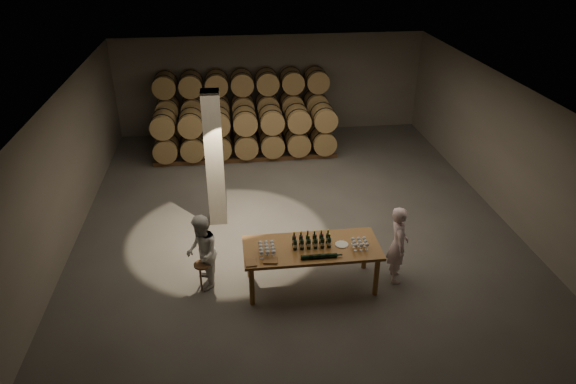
{
  "coord_description": "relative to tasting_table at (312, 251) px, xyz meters",
  "views": [
    {
      "loc": [
        -1.43,
        -10.49,
        6.38
      ],
      "look_at": [
        -0.23,
        -0.62,
        1.1
      ],
      "focal_mm": 32.0,
      "sensor_mm": 36.0,
      "label": 1
    }
  ],
  "objects": [
    {
      "name": "plate",
      "position": [
        0.58,
        -0.0,
        0.11
      ],
      "size": [
        0.26,
        0.26,
        0.01
      ],
      "primitive_type": "cylinder",
      "color": "silver",
      "rests_on": "tasting_table"
    },
    {
      "name": "glass_cluster_left",
      "position": [
        -0.86,
        -0.1,
        0.22
      ],
      "size": [
        0.3,
        0.41,
        0.17
      ],
      "color": "silver",
      "rests_on": "tasting_table"
    },
    {
      "name": "glass_cluster_right",
      "position": [
        0.9,
        -0.12,
        0.22
      ],
      "size": [
        0.3,
        0.3,
        0.16
      ],
      "color": "silver",
      "rests_on": "tasting_table"
    },
    {
      "name": "barrel_stack_back",
      "position": [
        -0.96,
        7.7,
        0.4
      ],
      "size": [
        5.48,
        0.95,
        2.31
      ],
      "color": "#58331E",
      "rests_on": "ground"
    },
    {
      "name": "room",
      "position": [
        -1.8,
        2.7,
        0.8
      ],
      "size": [
        12.0,
        12.0,
        12.0
      ],
      "color": "#555250",
      "rests_on": "ground"
    },
    {
      "name": "bottle_cluster",
      "position": [
        -0.0,
        0.02,
        0.21
      ],
      "size": [
        0.73,
        0.23,
        0.3
      ],
      "color": "black",
      "rests_on": "tasting_table"
    },
    {
      "name": "barrel_stack_front",
      "position": [
        -0.96,
        6.3,
        0.03
      ],
      "size": [
        5.48,
        0.95,
        1.57
      ],
      "color": "#58331E",
      "rests_on": "ground"
    },
    {
      "name": "stool",
      "position": [
        -2.09,
        0.19,
        -0.35
      ],
      "size": [
        0.33,
        0.33,
        0.55
      ],
      "rotation": [
        0.0,
        0.0,
        -0.41
      ],
      "color": "#58331E",
      "rests_on": "ground"
    },
    {
      "name": "notebook_near",
      "position": [
        -0.82,
        -0.37,
        0.12
      ],
      "size": [
        0.28,
        0.24,
        0.03
      ],
      "primitive_type": "cube",
      "rotation": [
        0.0,
        0.0,
        -0.16
      ],
      "color": "brown",
      "rests_on": "tasting_table"
    },
    {
      "name": "person_woman",
      "position": [
        -2.08,
        0.24,
        -0.02
      ],
      "size": [
        0.67,
        0.81,
        1.55
      ],
      "primitive_type": "imported",
      "rotation": [
        0.0,
        0.0,
        -1.46
      ],
      "color": "silver",
      "rests_on": "ground"
    },
    {
      "name": "tasting_table",
      "position": [
        0.0,
        0.0,
        0.0
      ],
      "size": [
        2.6,
        1.1,
        0.9
      ],
      "color": "brown",
      "rests_on": "ground"
    },
    {
      "name": "person_man",
      "position": [
        1.7,
        0.01,
        0.01
      ],
      "size": [
        0.48,
        0.65,
        1.62
      ],
      "primitive_type": "imported",
      "rotation": [
        0.0,
        0.0,
        1.41
      ],
      "color": "silver",
      "rests_on": "ground"
    },
    {
      "name": "pen",
      "position": [
        -0.77,
        -0.45,
        0.11
      ],
      "size": [
        0.15,
        0.05,
        0.01
      ],
      "primitive_type": "cylinder",
      "rotation": [
        0.0,
        1.57,
        -0.26
      ],
      "color": "black",
      "rests_on": "tasting_table"
    },
    {
      "name": "lying_bottles",
      "position": [
        0.08,
        -0.38,
        0.14
      ],
      "size": [
        0.77,
        0.08,
        0.08
      ],
      "color": "black",
      "rests_on": "tasting_table"
    },
    {
      "name": "notebook_corner",
      "position": [
        -1.18,
        -0.38,
        0.12
      ],
      "size": [
        0.21,
        0.26,
        0.02
      ],
      "primitive_type": "cube",
      "rotation": [
        0.0,
        0.0,
        0.07
      ],
      "color": "brown",
      "rests_on": "tasting_table"
    }
  ]
}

